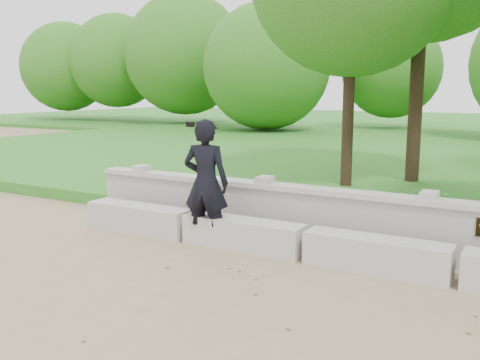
% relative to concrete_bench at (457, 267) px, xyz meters
% --- Properties ---
extents(ground, '(80.00, 80.00, 0.00)m').
position_rel_concrete_bench_xyz_m(ground, '(-0.00, -1.90, -0.22)').
color(ground, '#9C855F').
rests_on(ground, ground).
extents(concrete_bench, '(11.90, 0.45, 0.45)m').
position_rel_concrete_bench_xyz_m(concrete_bench, '(0.00, 0.00, 0.00)').
color(concrete_bench, beige).
rests_on(concrete_bench, ground).
extents(parapet_wall, '(12.50, 0.35, 0.90)m').
position_rel_concrete_bench_xyz_m(parapet_wall, '(0.00, 0.70, 0.24)').
color(parapet_wall, '#B2AFA8').
rests_on(parapet_wall, ground).
extents(man_main, '(0.78, 0.71, 1.93)m').
position_rel_concrete_bench_xyz_m(man_main, '(-3.59, -0.10, 0.74)').
color(man_main, black).
rests_on(man_main, ground).
extents(shrub_a, '(0.34, 0.30, 0.53)m').
position_rel_concrete_bench_xyz_m(shrub_a, '(-4.98, 2.40, 0.29)').
color(shrub_a, '#2F8B33').
rests_on(shrub_a, lawn).
extents(shrub_d, '(0.31, 0.34, 0.52)m').
position_rel_concrete_bench_xyz_m(shrub_d, '(-0.48, 2.15, 0.28)').
color(shrub_d, '#2F8B33').
rests_on(shrub_d, lawn).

